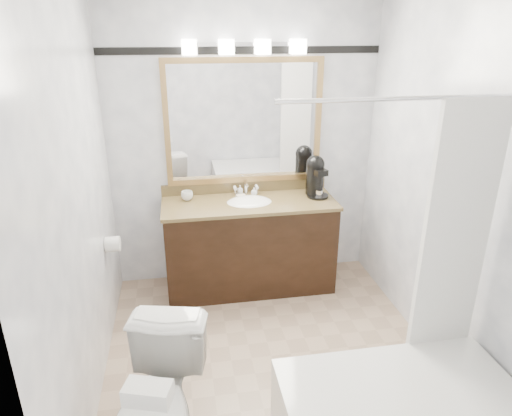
% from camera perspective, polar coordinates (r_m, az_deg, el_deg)
% --- Properties ---
extents(room, '(2.42, 2.62, 2.52)m').
position_cam_1_polar(room, '(2.94, 2.23, 1.13)').
color(room, tan).
rests_on(room, ground).
extents(vanity, '(1.53, 0.58, 0.97)m').
position_cam_1_polar(vanity, '(4.18, -0.81, -4.43)').
color(vanity, black).
rests_on(vanity, ground).
extents(mirror, '(1.40, 0.04, 1.10)m').
position_cam_1_polar(mirror, '(4.09, -1.49, 10.67)').
color(mirror, '#A9824C').
rests_on(mirror, room).
extents(vanity_light_bar, '(1.02, 0.14, 0.12)m').
position_cam_1_polar(vanity_light_bar, '(3.96, -1.46, 19.55)').
color(vanity_light_bar, silver).
rests_on(vanity_light_bar, room).
extents(accent_stripe, '(2.40, 0.01, 0.06)m').
position_cam_1_polar(accent_stripe, '(4.03, -1.60, 19.11)').
color(accent_stripe, black).
rests_on(accent_stripe, room).
extents(bathtub, '(1.30, 0.75, 1.96)m').
position_cam_1_polar(bathtub, '(2.91, 17.63, -22.93)').
color(bathtub, white).
rests_on(bathtub, ground).
extents(tp_roll, '(0.11, 0.12, 0.12)m').
position_cam_1_polar(tp_roll, '(3.75, -17.47, -4.33)').
color(tp_roll, white).
rests_on(tp_roll, room).
extents(toilet, '(0.61, 0.85, 0.79)m').
position_cam_1_polar(toilet, '(2.69, -12.13, -23.52)').
color(toilet, white).
rests_on(toilet, ground).
extents(tissue_box, '(0.23, 0.17, 0.08)m').
position_cam_1_polar(tissue_box, '(2.15, -13.35, -21.59)').
color(tissue_box, white).
rests_on(tissue_box, toilet).
extents(coffee_maker, '(0.19, 0.24, 0.37)m').
position_cam_1_polar(coffee_maker, '(4.14, 7.44, 4.09)').
color(coffee_maker, black).
rests_on(coffee_maker, vanity).
extents(cup_left, '(0.14, 0.14, 0.08)m').
position_cam_1_polar(cup_left, '(4.09, -8.61, 1.54)').
color(cup_left, white).
rests_on(cup_left, vanity).
extents(soap_bottle_a, '(0.05, 0.05, 0.09)m').
position_cam_1_polar(soap_bottle_a, '(4.16, -2.01, 2.25)').
color(soap_bottle_a, white).
rests_on(soap_bottle_a, vanity).
extents(soap_bottle_b, '(0.06, 0.06, 0.07)m').
position_cam_1_polar(soap_bottle_b, '(4.16, -0.24, 2.11)').
color(soap_bottle_b, white).
rests_on(soap_bottle_b, vanity).
extents(soap_bar, '(0.09, 0.07, 0.03)m').
position_cam_1_polar(soap_bar, '(4.11, -1.91, 1.50)').
color(soap_bar, beige).
rests_on(soap_bar, vanity).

